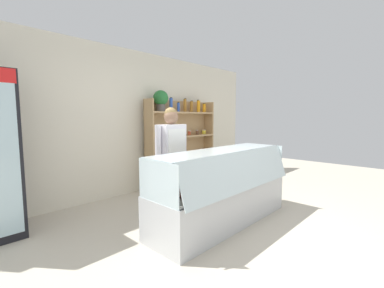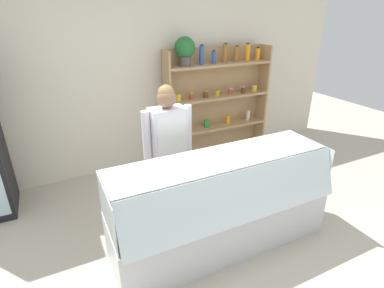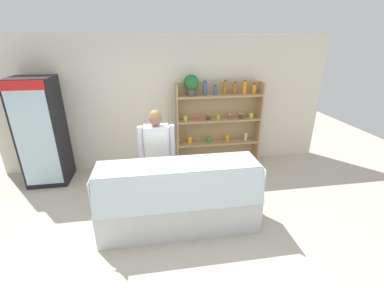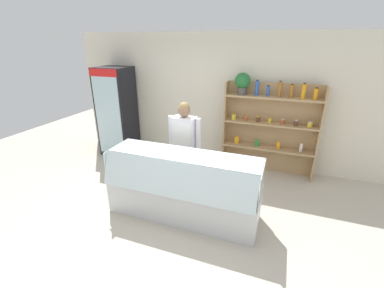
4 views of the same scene
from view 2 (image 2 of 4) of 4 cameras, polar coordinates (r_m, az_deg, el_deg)
The scene contains 5 objects.
ground_plane at distance 3.35m, azimuth 7.10°, elevation -19.44°, with size 12.00×12.00×0.00m, color beige.
back_wall at distance 4.64m, azimuth -7.99°, elevation 12.05°, with size 6.80×0.10×2.70m, color silver.
shelving_unit at distance 4.82m, azimuth 3.89°, elevation 9.78°, with size 1.77×0.30×1.97m.
deli_display_case at distance 3.22m, azimuth 5.41°, elevation -14.06°, with size 2.26×0.75×1.01m.
shop_clerk at distance 3.37m, azimuth -4.55°, elevation 0.13°, with size 0.58×0.25×1.60m.
Camera 2 is at (-1.41, -1.99, 2.29)m, focal length 28.00 mm.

